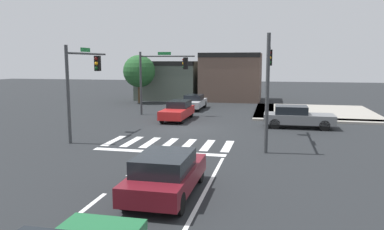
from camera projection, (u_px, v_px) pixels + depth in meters
name	position (u px, v px, depth m)	size (l,w,h in m)	color
ground_plane	(187.00, 129.00, 24.79)	(120.00, 120.00, 0.00)	#232628
crosswalk_near	(169.00, 143.00, 20.43)	(6.89, 2.71, 0.01)	silver
lane_markings	(141.00, 191.00, 12.93)	(6.80, 20.25, 0.01)	white
bike_detector_marking	(179.00, 162.00, 16.63)	(1.18, 1.18, 0.01)	yellow
curb_corner_northeast	(308.00, 113.00, 32.09)	(10.00, 10.60, 0.15)	#9E998E
storefront_row	(204.00, 78.00, 43.18)	(14.08, 6.15, 5.35)	#4C564C
traffic_signal_northwest	(161.00, 71.00, 30.51)	(4.68, 0.32, 5.22)	#383A3D
traffic_signal_southwest	(83.00, 75.00, 21.56)	(0.32, 4.77, 5.32)	#383A3D
traffic_signal_southeast	(269.00, 70.00, 19.84)	(0.32, 5.82, 5.79)	#383A3D
car_silver	(194.00, 102.00, 34.75)	(1.75, 4.52, 1.37)	#B7BABF
car_gray	(297.00, 117.00, 25.14)	(4.61, 1.90, 1.48)	slate
car_maroon	(166.00, 174.00, 12.42)	(1.88, 4.47, 1.47)	maroon
car_red	(178.00, 110.00, 28.57)	(1.71, 4.70, 1.43)	red
roadside_tree	(139.00, 71.00, 39.63)	(3.41, 3.41, 5.11)	#4C3823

